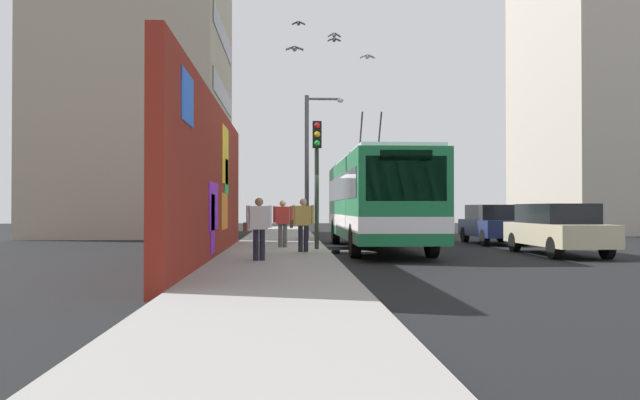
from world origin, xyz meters
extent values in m
plane|color=black|center=(0.00, 0.00, 0.00)|extent=(80.00, 80.00, 0.00)
cube|color=gray|center=(0.00, 1.60, 0.07)|extent=(48.00, 3.20, 0.15)
cube|color=maroon|center=(-3.37, 3.35, 2.18)|extent=(15.26, 0.30, 4.37)
cube|color=#8C19D8|center=(-4.55, 3.19, 1.05)|extent=(0.81, 0.02, 1.51)
cube|color=orange|center=(-1.41, 3.19, 1.35)|extent=(1.79, 0.02, 1.10)
cube|color=yellow|center=(-1.19, 3.19, 3.07)|extent=(1.85, 0.02, 1.75)
cube|color=blue|center=(-8.70, 3.19, 3.54)|extent=(1.42, 0.02, 0.97)
cube|color=green|center=(-0.83, 3.19, 2.43)|extent=(0.96, 0.02, 1.09)
cube|color=#8C19D8|center=(-4.33, 3.19, 1.49)|extent=(1.95, 0.02, 1.23)
cube|color=#9E937F|center=(13.97, 9.20, 7.26)|extent=(11.37, 8.83, 14.52)
cube|color=black|center=(13.97, 4.76, 4.40)|extent=(9.66, 0.04, 1.10)
cube|color=black|center=(13.97, 4.76, 7.60)|extent=(9.66, 0.04, 1.10)
cube|color=black|center=(13.97, 4.76, 10.80)|extent=(9.66, 0.04, 1.10)
cube|color=#B2A899|center=(16.16, -17.00, 9.42)|extent=(11.20, 6.80, 18.85)
cube|color=#19723F|center=(1.13, -1.80, 1.76)|extent=(11.37, 2.50, 2.62)
cube|color=silver|center=(1.13, -1.80, 3.13)|extent=(10.91, 2.30, 0.12)
cube|color=white|center=(1.13, -1.80, 1.00)|extent=(11.39, 2.52, 0.44)
cube|color=black|center=(-4.53, -1.80, 2.22)|extent=(0.04, 2.13, 1.18)
cube|color=black|center=(1.13, -1.80, 2.15)|extent=(10.46, 2.53, 0.84)
cube|color=orange|center=(-4.52, -1.80, 2.82)|extent=(0.06, 1.38, 0.28)
cylinder|color=black|center=(2.84, -2.15, 3.97)|extent=(1.43, 0.06, 2.00)
cylinder|color=black|center=(2.84, -1.45, 3.97)|extent=(1.43, 0.06, 2.00)
cylinder|color=black|center=(-2.50, -2.93, 0.50)|extent=(1.00, 0.28, 1.00)
cylinder|color=black|center=(-2.50, -0.67, 0.50)|extent=(1.00, 0.28, 1.00)
cylinder|color=black|center=(4.77, -2.93, 0.50)|extent=(1.00, 0.28, 1.00)
cylinder|color=black|center=(4.77, -0.67, 0.50)|extent=(1.00, 0.28, 1.00)
cube|color=#C6B793|center=(-1.74, -7.00, 0.65)|extent=(4.71, 1.74, 0.66)
cube|color=black|center=(-1.65, -7.00, 1.28)|extent=(2.83, 1.57, 0.60)
cylinder|color=black|center=(-3.30, -7.77, 0.32)|extent=(0.64, 0.22, 0.64)
cylinder|color=black|center=(-3.30, -6.23, 0.32)|extent=(0.64, 0.22, 0.64)
cylinder|color=black|center=(-0.18, -7.77, 0.32)|extent=(0.64, 0.22, 0.64)
cylinder|color=black|center=(-0.18, -6.23, 0.32)|extent=(0.64, 0.22, 0.64)
cube|color=navy|center=(4.35, -7.00, 0.65)|extent=(4.10, 1.75, 0.66)
cube|color=black|center=(4.44, -7.00, 1.28)|extent=(2.46, 1.58, 0.60)
cylinder|color=black|center=(3.00, -7.78, 0.32)|extent=(0.64, 0.22, 0.64)
cylinder|color=black|center=(3.00, -6.22, 0.32)|extent=(0.64, 0.22, 0.64)
cylinder|color=black|center=(5.71, -7.78, 0.32)|extent=(0.64, 0.22, 0.64)
cylinder|color=black|center=(5.71, -6.22, 0.32)|extent=(0.64, 0.22, 0.64)
cylinder|color=#1E1E2D|center=(-2.03, 0.73, 0.54)|extent=(0.14, 0.14, 0.78)
cylinder|color=#1E1E2D|center=(-2.03, 0.89, 0.54)|extent=(0.14, 0.14, 0.78)
cube|color=gold|center=(-2.03, 0.81, 1.23)|extent=(0.22, 0.46, 0.59)
cylinder|color=gold|center=(-2.03, 0.54, 1.26)|extent=(0.09, 0.09, 0.56)
cylinder|color=gold|center=(-2.03, 1.09, 1.26)|extent=(0.09, 0.09, 0.56)
sphere|color=tan|center=(-2.03, 0.81, 1.63)|extent=(0.21, 0.21, 0.21)
cube|color=#593319|center=(-2.03, 1.16, 0.98)|extent=(0.14, 0.10, 0.24)
cylinder|color=#595960|center=(0.20, 1.36, 0.54)|extent=(0.14, 0.14, 0.77)
cylinder|color=#595960|center=(0.20, 1.51, 0.54)|extent=(0.14, 0.14, 0.77)
cube|color=#BF3333|center=(0.20, 1.44, 1.21)|extent=(0.22, 0.45, 0.58)
cylinder|color=#BF3333|center=(0.20, 1.16, 1.24)|extent=(0.09, 0.09, 0.55)
cylinder|color=#BF3333|center=(0.20, 1.71, 1.24)|extent=(0.09, 0.09, 0.55)
sphere|color=tan|center=(0.20, 1.44, 1.60)|extent=(0.21, 0.21, 0.21)
cylinder|color=#1E1E2D|center=(-5.05, 1.91, 0.54)|extent=(0.14, 0.14, 0.77)
cylinder|color=#1E1E2D|center=(-5.05, 2.07, 0.54)|extent=(0.14, 0.14, 0.77)
cube|color=silver|center=(-5.05, 1.99, 1.21)|extent=(0.22, 0.45, 0.58)
cylinder|color=silver|center=(-5.05, 1.71, 1.24)|extent=(0.09, 0.09, 0.55)
cylinder|color=silver|center=(-5.05, 2.26, 1.24)|extent=(0.09, 0.09, 0.55)
sphere|color=#936B4C|center=(-5.05, 1.99, 1.60)|extent=(0.21, 0.21, 0.21)
cube|color=#593319|center=(-5.05, 2.33, 0.97)|extent=(0.14, 0.10, 0.24)
cylinder|color=#2D382D|center=(-0.68, 0.35, 2.18)|extent=(0.14, 0.14, 4.06)
cube|color=black|center=(-0.90, 0.35, 3.76)|extent=(0.20, 0.28, 0.84)
sphere|color=red|center=(-1.01, 0.35, 4.04)|extent=(0.18, 0.18, 0.18)
sphere|color=yellow|center=(-1.01, 0.35, 3.76)|extent=(0.18, 0.18, 0.18)
sphere|color=green|center=(-1.01, 0.35, 3.48)|extent=(0.18, 0.18, 0.18)
cylinder|color=#4C4C51|center=(6.24, 0.45, 3.21)|extent=(0.18, 0.18, 6.11)
cylinder|color=#4C4C51|center=(6.24, -0.27, 6.11)|extent=(0.10, 1.44, 0.10)
ellipsoid|color=silver|center=(6.24, -0.99, 6.06)|extent=(0.44, 0.28, 0.20)
ellipsoid|color=slate|center=(4.63, -0.61, 8.39)|extent=(0.32, 0.14, 0.12)
cube|color=slate|center=(4.63, -0.75, 8.42)|extent=(0.20, 0.25, 0.17)
cube|color=slate|center=(4.63, -0.47, 8.42)|extent=(0.20, 0.25, 0.17)
ellipsoid|color=#47474C|center=(4.99, 0.83, 8.96)|extent=(0.32, 0.14, 0.12)
cube|color=#47474C|center=(4.99, 0.69, 8.99)|extent=(0.20, 0.27, 0.13)
cube|color=#47474C|center=(4.99, 0.97, 8.99)|extent=(0.20, 0.27, 0.13)
ellipsoid|color=slate|center=(-1.39, 1.06, 6.33)|extent=(0.32, 0.14, 0.12)
cube|color=slate|center=(-1.39, 0.92, 6.36)|extent=(0.20, 0.27, 0.11)
cube|color=slate|center=(-1.39, 1.20, 6.36)|extent=(0.20, 0.27, 0.11)
ellipsoid|color=gray|center=(2.15, -1.63, 6.95)|extent=(0.32, 0.14, 0.12)
cube|color=gray|center=(2.15, -1.77, 6.98)|extent=(0.20, 0.27, 0.12)
cube|color=gray|center=(2.15, -1.49, 6.98)|extent=(0.20, 0.27, 0.12)
ellipsoid|color=#47474C|center=(5.03, -0.63, 8.31)|extent=(0.32, 0.14, 0.12)
cube|color=#47474C|center=(5.03, -0.77, 8.34)|extent=(0.20, 0.27, 0.13)
cube|color=#47474C|center=(5.03, -0.49, 8.34)|extent=(0.20, 0.27, 0.13)
cylinder|color=black|center=(-0.14, -0.60, 0.00)|extent=(2.10, 2.10, 0.00)
camera|label=1|loc=(-20.99, 1.30, 1.45)|focal=35.94mm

